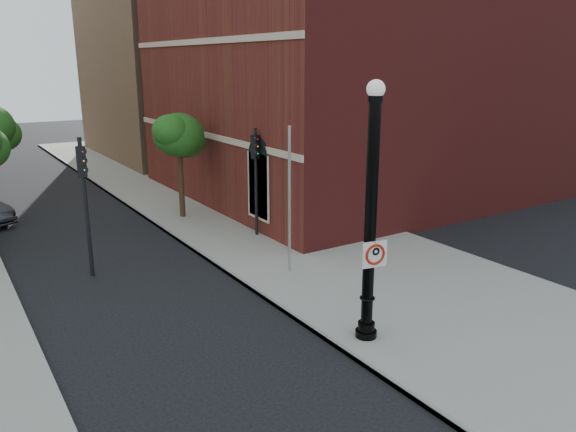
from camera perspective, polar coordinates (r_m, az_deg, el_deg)
ground at (r=12.80m, az=-1.95°, el=-16.03°), size 120.00×120.00×0.00m
sidewalk_right at (r=23.53m, az=-1.94°, el=-0.89°), size 8.00×60.00×0.12m
curb_edge at (r=21.86m, az=-10.86°, el=-2.43°), size 0.10×60.00×0.14m
brick_wall_building at (r=31.81m, az=10.17°, el=14.47°), size 22.30×16.30×12.50m
bg_building_tan_b at (r=44.91m, az=-4.29°, el=15.83°), size 22.00×14.00×14.00m
lamppost at (r=13.26m, az=8.35°, el=-1.23°), size 0.53×0.53×6.30m
no_parking_sign at (r=13.35m, az=8.81°, el=-3.85°), size 0.64×0.16×0.65m
traffic_signal_left at (r=18.43m, az=-20.02°, el=3.04°), size 0.34×0.39×4.47m
traffic_signal_right at (r=21.38m, az=-3.29°, el=5.21°), size 0.33×0.38×4.28m
utility_pole at (r=17.57m, az=0.14°, el=1.37°), size 0.10×0.10×4.81m
street_tree_c at (r=24.38m, az=-11.01°, el=7.97°), size 2.55×2.30×4.59m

